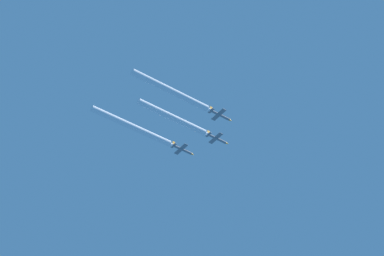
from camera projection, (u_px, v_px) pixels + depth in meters
jet_lead at (217, 139)px, 344.31m from camera, size 8.77×12.77×3.07m
jet_left_wingman at (183, 150)px, 346.43m from camera, size 8.77×12.77×3.07m
jet_right_wingman at (220, 115)px, 329.29m from camera, size 8.77×12.77×3.07m
smoke_trail_lead at (174, 118)px, 333.45m from camera, size 2.90×37.68×2.90m
smoke_trail_left_wingman at (133, 127)px, 334.39m from camera, size 2.90×43.06×2.90m
smoke_trail_right_wingman at (172, 91)px, 317.82m from camera, size 2.90×40.46×2.90m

